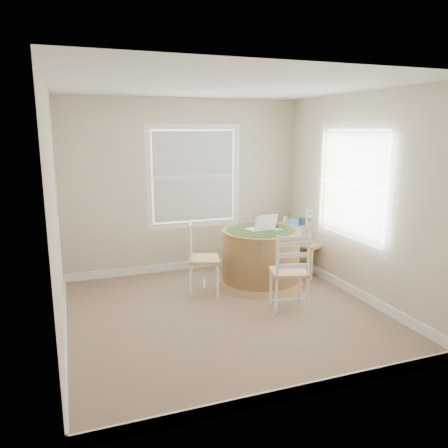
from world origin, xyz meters
name	(u,v)px	position (x,y,z in m)	size (l,w,h in m)	color
room	(234,203)	(0.17, 0.16, 1.30)	(3.64, 3.64, 2.64)	#90775B
round_table	(260,255)	(0.82, 0.79, 0.43)	(1.28, 1.28, 0.79)	olive
chair_left	(204,259)	(-0.03, 0.72, 0.47)	(0.42, 0.40, 0.95)	white
chair_near	(289,272)	(0.77, -0.15, 0.47)	(0.42, 0.40, 0.95)	white
chair_right	(309,244)	(1.67, 0.93, 0.47)	(0.42, 0.40, 0.95)	white
laptop	(261,227)	(0.82, 0.78, 0.82)	(0.39, 0.35, 0.24)	white
mouse	(276,229)	(1.00, 0.70, 0.80)	(0.06, 0.10, 0.03)	white
phone	(281,230)	(1.07, 0.68, 0.79)	(0.04, 0.09, 0.02)	#B7BABF
keys	(276,227)	(1.08, 0.85, 0.79)	(0.06, 0.05, 0.03)	black
corner_chest	(291,245)	(1.61, 1.35, 0.35)	(0.42, 0.55, 0.70)	beige
tissue_box	(293,223)	(1.56, 1.23, 0.75)	(0.12, 0.12, 0.10)	#6289E2
box_yellow	(293,221)	(1.66, 1.41, 0.73)	(0.15, 0.10, 0.06)	#DCD24D
box_blue	(301,221)	(1.72, 1.25, 0.76)	(0.08, 0.08, 0.12)	#2F618E
cup_cream	(286,220)	(1.58, 1.49, 0.74)	(0.07, 0.07, 0.09)	beige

